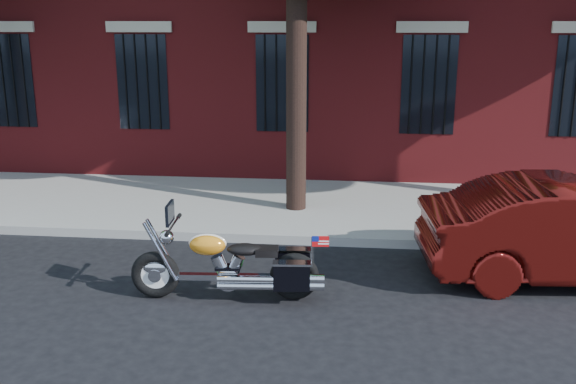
# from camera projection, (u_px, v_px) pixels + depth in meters

# --- Properties ---
(ground) EXTENTS (120.00, 120.00, 0.00)m
(ground) POSITION_uv_depth(u_px,v_px,m) (241.00, 274.00, 9.06)
(ground) COLOR black
(ground) RESTS_ON ground
(curb) EXTENTS (40.00, 0.16, 0.15)m
(curb) POSITION_uv_depth(u_px,v_px,m) (256.00, 238.00, 10.36)
(curb) COLOR gray
(curb) RESTS_ON ground
(sidewalk) EXTENTS (40.00, 3.60, 0.15)m
(sidewalk) POSITION_uv_depth(u_px,v_px,m) (272.00, 206.00, 12.17)
(sidewalk) COLOR gray
(sidewalk) RESTS_ON ground
(motorcycle) EXTENTS (2.54, 0.81, 1.27)m
(motorcycle) POSITION_uv_depth(u_px,v_px,m) (234.00, 268.00, 8.15)
(motorcycle) COLOR black
(motorcycle) RESTS_ON ground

